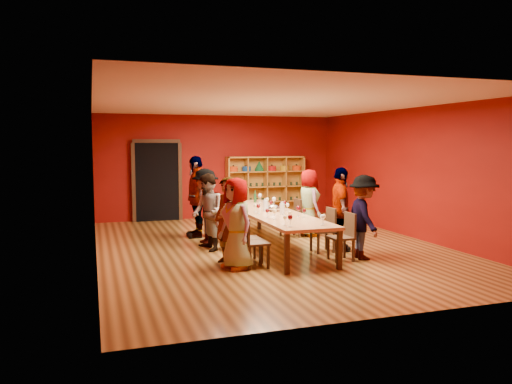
# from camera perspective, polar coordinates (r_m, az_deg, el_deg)

# --- Properties ---
(room_shell) EXTENTS (7.10, 9.10, 3.04)m
(room_shell) POSITION_cam_1_polar(r_m,az_deg,el_deg) (10.41, 1.65, 1.82)
(room_shell) COLOR brown
(room_shell) RESTS_ON ground
(tasting_table) EXTENTS (1.10, 4.50, 0.75)m
(tasting_table) POSITION_cam_1_polar(r_m,az_deg,el_deg) (10.49, 1.64, -2.55)
(tasting_table) COLOR #B47A4B
(tasting_table) RESTS_ON ground
(doorway) EXTENTS (1.40, 0.17, 2.30)m
(doorway) POSITION_cam_1_polar(r_m,az_deg,el_deg) (14.34, -11.26, 1.22)
(doorway) COLOR black
(doorway) RESTS_ON ground
(shelving_unit) EXTENTS (2.40, 0.40, 1.80)m
(shelving_unit) POSITION_cam_1_polar(r_m,az_deg,el_deg) (14.97, 1.04, 0.97)
(shelving_unit) COLOR #B97D29
(shelving_unit) RESTS_ON ground
(chair_person_left_0) EXTENTS (0.42, 0.42, 0.89)m
(chair_person_left_0) POSITION_cam_1_polar(r_m,az_deg,el_deg) (8.78, -0.51, -5.47)
(chair_person_left_0) COLOR black
(chair_person_left_0) RESTS_ON ground
(person_left_0) EXTENTS (0.67, 0.88, 1.59)m
(person_left_0) POSITION_cam_1_polar(r_m,az_deg,el_deg) (8.65, -2.26, -3.62)
(person_left_0) COLOR #151E3A
(person_left_0) RESTS_ON ground
(chair_person_left_1) EXTENTS (0.42, 0.42, 0.89)m
(chair_person_left_1) POSITION_cam_1_polar(r_m,az_deg,el_deg) (9.19, -1.34, -4.98)
(chair_person_left_1) COLOR black
(chair_person_left_1) RESTS_ON ground
(person_left_1) EXTENTS (0.62, 0.70, 1.58)m
(person_left_1) POSITION_cam_1_polar(r_m,az_deg,el_deg) (9.05, -3.36, -3.28)
(person_left_1) COLOR #5373AC
(person_left_1) RESTS_ON ground
(chair_person_left_2) EXTENTS (0.42, 0.42, 0.89)m
(chair_person_left_2) POSITION_cam_1_polar(r_m,az_deg,el_deg) (10.31, -3.25, -3.84)
(chair_person_left_2) COLOR black
(chair_person_left_2) RESTS_ON ground
(person_left_2) EXTENTS (0.52, 0.81, 1.58)m
(person_left_2) POSITION_cam_1_polar(r_m,az_deg,el_deg) (10.17, -5.54, -2.32)
(person_left_2) COLOR #608BC6
(person_left_2) RESTS_ON ground
(chair_person_left_3) EXTENTS (0.42, 0.42, 0.89)m
(chair_person_left_3) POSITION_cam_1_polar(r_m,az_deg,el_deg) (11.04, -4.29, -3.22)
(chair_person_left_3) COLOR black
(chair_person_left_3) RESTS_ON ground
(person_left_3) EXTENTS (0.62, 1.12, 1.64)m
(person_left_3) POSITION_cam_1_polar(r_m,az_deg,el_deg) (10.93, -5.80, -1.61)
(person_left_3) COLOR #557BB0
(person_left_3) RESTS_ON ground
(chair_person_left_4) EXTENTS (0.42, 0.42, 0.89)m
(chair_person_left_4) POSITION_cam_1_polar(r_m,az_deg,el_deg) (11.81, -5.23, -2.66)
(chair_person_left_4) COLOR black
(chair_person_left_4) RESTS_ON ground
(person_left_4) EXTENTS (0.54, 1.13, 1.90)m
(person_left_4) POSITION_cam_1_polar(r_m,az_deg,el_deg) (11.68, -6.85, -0.52)
(person_left_4) COLOR #5A7DBA
(person_left_4) RESTS_ON ground
(chair_person_right_0) EXTENTS (0.42, 0.42, 0.89)m
(chair_person_right_0) POSITION_cam_1_polar(r_m,az_deg,el_deg) (9.47, 10.11, -4.75)
(chair_person_right_0) COLOR black
(chair_person_right_0) RESTS_ON ground
(person_right_0) EXTENTS (0.59, 1.09, 1.59)m
(person_right_0) POSITION_cam_1_polar(r_m,az_deg,el_deg) (9.62, 12.22, -2.82)
(person_right_0) COLOR #131534
(person_right_0) RESTS_ON ground
(chair_person_right_1) EXTENTS (0.42, 0.42, 0.89)m
(chair_person_right_1) POSITION_cam_1_polar(r_m,az_deg,el_deg) (10.15, 8.02, -4.03)
(chair_person_right_1) COLOR black
(chair_person_right_1) RESTS_ON ground
(person_right_1) EXTENTS (0.75, 1.09, 1.70)m
(person_right_1) POSITION_cam_1_polar(r_m,az_deg,el_deg) (10.24, 9.63, -1.96)
(person_right_1) COLOR silver
(person_right_1) RESTS_ON ground
(chair_person_right_3) EXTENTS (0.42, 0.42, 0.89)m
(chair_person_right_3) POSITION_cam_1_polar(r_m,az_deg,el_deg) (11.70, 4.29, -2.73)
(chair_person_right_3) COLOR black
(chair_person_right_3) RESTS_ON ground
(person_right_3) EXTENTS (0.47, 0.79, 1.57)m
(person_right_3) POSITION_cam_1_polar(r_m,az_deg,el_deg) (11.81, 6.05, -1.24)
(person_right_3) COLOR tan
(person_right_3) RESTS_ON ground
(wine_glass_0) EXTENTS (0.07, 0.07, 0.18)m
(wine_glass_0) POSITION_cam_1_polar(r_m,az_deg,el_deg) (8.76, 3.35, -2.98)
(wine_glass_0) COLOR silver
(wine_glass_0) RESTS_ON tasting_table
(wine_glass_1) EXTENTS (0.09, 0.09, 0.22)m
(wine_glass_1) POSITION_cam_1_polar(r_m,az_deg,el_deg) (12.17, 0.46, -0.44)
(wine_glass_1) COLOR silver
(wine_glass_1) RESTS_ON tasting_table
(wine_glass_2) EXTENTS (0.07, 0.07, 0.18)m
(wine_glass_2) POSITION_cam_1_polar(r_m,az_deg,el_deg) (8.97, 7.76, -2.82)
(wine_glass_2) COLOR silver
(wine_glass_2) RESTS_ON tasting_table
(wine_glass_3) EXTENTS (0.09, 0.09, 0.22)m
(wine_glass_3) POSITION_cam_1_polar(r_m,az_deg,el_deg) (9.76, 4.86, -1.92)
(wine_glass_3) COLOR silver
(wine_glass_3) RESTS_ON tasting_table
(wine_glass_4) EXTENTS (0.08, 0.08, 0.19)m
(wine_glass_4) POSITION_cam_1_polar(r_m,az_deg,el_deg) (12.28, 0.01, -0.48)
(wine_glass_4) COLOR silver
(wine_glass_4) RESTS_ON tasting_table
(wine_glass_5) EXTENTS (0.09, 0.09, 0.22)m
(wine_glass_5) POSITION_cam_1_polar(r_m,az_deg,el_deg) (10.64, 3.26, -1.31)
(wine_glass_5) COLOR silver
(wine_glass_5) RESTS_ON tasting_table
(wine_glass_6) EXTENTS (0.07, 0.07, 0.18)m
(wine_glass_6) POSITION_cam_1_polar(r_m,az_deg,el_deg) (9.31, 3.87, -2.45)
(wine_glass_6) COLOR silver
(wine_glass_6) RESTS_ON tasting_table
(wine_glass_7) EXTENTS (0.07, 0.07, 0.18)m
(wine_glass_7) POSITION_cam_1_polar(r_m,az_deg,el_deg) (10.53, 3.63, -1.53)
(wine_glass_7) COLOR silver
(wine_glass_7) RESTS_ON tasting_table
(wine_glass_8) EXTENTS (0.08, 0.08, 0.20)m
(wine_glass_8) POSITION_cam_1_polar(r_m,az_deg,el_deg) (12.11, -2.99, -0.52)
(wine_glass_8) COLOR silver
(wine_glass_8) RESTS_ON tasting_table
(wine_glass_9) EXTENTS (0.09, 0.09, 0.22)m
(wine_glass_9) POSITION_cam_1_polar(r_m,az_deg,el_deg) (8.59, 3.92, -2.96)
(wine_glass_9) COLOR silver
(wine_glass_9) RESTS_ON tasting_table
(wine_glass_10) EXTENTS (0.07, 0.07, 0.18)m
(wine_glass_10) POSITION_cam_1_polar(r_m,az_deg,el_deg) (11.55, 1.31, -0.88)
(wine_glass_10) COLOR silver
(wine_glass_10) RESTS_ON tasting_table
(wine_glass_11) EXTENTS (0.08, 0.08, 0.19)m
(wine_glass_11) POSITION_cam_1_polar(r_m,az_deg,el_deg) (9.99, 2.08, -1.85)
(wine_glass_11) COLOR silver
(wine_glass_11) RESTS_ON tasting_table
(wine_glass_12) EXTENTS (0.08, 0.08, 0.19)m
(wine_glass_12) POSITION_cam_1_polar(r_m,az_deg,el_deg) (8.80, 7.58, -2.89)
(wine_glass_12) COLOR silver
(wine_glass_12) RESTS_ON tasting_table
(wine_glass_13) EXTENTS (0.07, 0.07, 0.18)m
(wine_glass_13) POSITION_cam_1_polar(r_m,az_deg,el_deg) (9.60, 1.29, -2.20)
(wine_glass_13) COLOR silver
(wine_glass_13) RESTS_ON tasting_table
(wine_glass_14) EXTENTS (0.08, 0.08, 0.20)m
(wine_glass_14) POSITION_cam_1_polar(r_m,az_deg,el_deg) (10.18, 0.26, -1.66)
(wine_glass_14) COLOR silver
(wine_glass_14) RESTS_ON tasting_table
(wine_glass_15) EXTENTS (0.08, 0.08, 0.20)m
(wine_glass_15) POSITION_cam_1_polar(r_m,az_deg,el_deg) (9.43, 2.14, -2.25)
(wine_glass_15) COLOR silver
(wine_glass_15) RESTS_ON tasting_table
(wine_glass_16) EXTENTS (0.08, 0.08, 0.19)m
(wine_glass_16) POSITION_cam_1_polar(r_m,az_deg,el_deg) (10.90, 1.71, -1.25)
(wine_glass_16) COLOR silver
(wine_glass_16) RESTS_ON tasting_table
(wine_glass_17) EXTENTS (0.08, 0.08, 0.20)m
(wine_glass_17) POSITION_cam_1_polar(r_m,az_deg,el_deg) (11.21, -1.50, -1.01)
(wine_glass_17) COLOR silver
(wine_glass_17) RESTS_ON tasting_table
(wine_glass_18) EXTENTS (0.07, 0.07, 0.18)m
(wine_glass_18) POSITION_cam_1_polar(r_m,az_deg,el_deg) (11.92, -2.29, -0.69)
(wine_glass_18) COLOR silver
(wine_glass_18) RESTS_ON tasting_table
(wine_glass_19) EXTENTS (0.09, 0.09, 0.21)m
(wine_glass_19) POSITION_cam_1_polar(r_m,az_deg,el_deg) (11.71, -1.49, -0.69)
(wine_glass_19) COLOR silver
(wine_glass_19) RESTS_ON tasting_table
(wine_glass_20) EXTENTS (0.09, 0.09, 0.21)m
(wine_glass_20) POSITION_cam_1_polar(r_m,az_deg,el_deg) (11.31, -1.43, -0.91)
(wine_glass_20) COLOR silver
(wine_glass_20) RESTS_ON tasting_table
(wine_glass_21) EXTENTS (0.07, 0.07, 0.18)m
(wine_glass_21) POSITION_cam_1_polar(r_m,az_deg,el_deg) (10.41, -0.07, -1.62)
(wine_glass_21) COLOR silver
(wine_glass_21) RESTS_ON tasting_table
(wine_glass_22) EXTENTS (0.09, 0.09, 0.22)m
(wine_glass_22) POSITION_cam_1_polar(r_m,az_deg,el_deg) (11.34, 2.07, -0.87)
(wine_glass_22) COLOR silver
(wine_glass_22) RESTS_ON tasting_table
(wine_glass_23) EXTENTS (0.07, 0.07, 0.18)m
(wine_glass_23) POSITION_cam_1_polar(r_m,az_deg,el_deg) (9.69, 5.53, -2.17)
(wine_glass_23) COLOR silver
(wine_glass_23) RESTS_ON tasting_table
(spittoon_bowl) EXTENTS (0.29, 0.29, 0.16)m
(spittoon_bowl) POSITION_cam_1_polar(r_m,az_deg,el_deg) (10.58, 2.06, -1.83)
(spittoon_bowl) COLOR #B0B2B7
(spittoon_bowl) RESTS_ON tasting_table
(carafe_a) EXTENTS (0.13, 0.13, 0.27)m
(carafe_a) POSITION_cam_1_polar(r_m,az_deg,el_deg) (10.57, 1.07, -1.55)
(carafe_a) COLOR silver
(carafe_a) RESTS_ON tasting_table
(carafe_b) EXTENTS (0.13, 0.13, 0.26)m
(carafe_b) POSITION_cam_1_polar(r_m,az_deg,el_deg) (10.07, 3.02, -1.92)
(carafe_b) COLOR silver
(carafe_b) RESTS_ON tasting_table
(wine_bottle) EXTENTS (0.08, 0.08, 0.29)m
(wine_bottle) POSITION_cam_1_polar(r_m,az_deg,el_deg) (12.13, -0.11, -0.67)
(wine_bottle) COLOR #143919
(wine_bottle) RESTS_ON tasting_table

